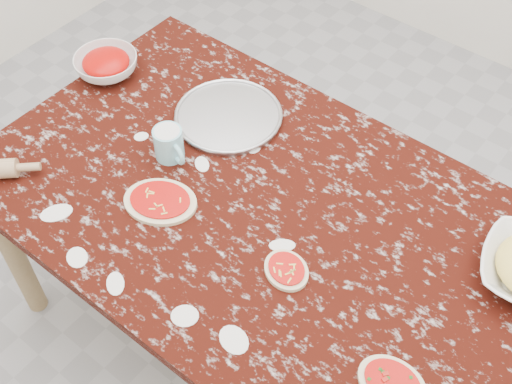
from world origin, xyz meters
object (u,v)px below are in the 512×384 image
object	(u,v)px
worktable	(256,222)
pizza_tray	(228,116)
flour_mug	(169,144)
sauce_bowl	(107,65)

from	to	relation	value
worktable	pizza_tray	bearing A→B (deg)	142.45
pizza_tray	flour_mug	xyz separation A→B (m)	(-0.03, -0.23, 0.05)
worktable	flour_mug	xyz separation A→B (m)	(-0.31, -0.02, 0.14)
flour_mug	sauce_bowl	bearing A→B (deg)	160.87
worktable	sauce_bowl	xyz separation A→B (m)	(-0.74, 0.13, 0.12)
worktable	sauce_bowl	distance (m)	0.76
pizza_tray	flour_mug	size ratio (longest dim) A/B	2.58
pizza_tray	sauce_bowl	xyz separation A→B (m)	(-0.46, -0.08, 0.03)
sauce_bowl	worktable	bearing A→B (deg)	-10.23
pizza_tray	flour_mug	world-z (taller)	flour_mug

